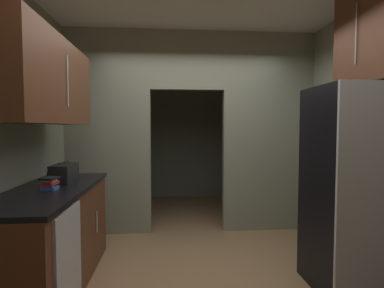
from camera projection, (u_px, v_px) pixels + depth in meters
The scene contains 10 objects.
ground at pixel (204, 282), 2.92m from camera, with size 20.00×20.00×0.00m, color #93704C.
kitchen_partition at pixel (193, 125), 4.30m from camera, with size 3.47×0.12×2.82m.
adjoining_room_shell at pixel (185, 131), 5.89m from camera, with size 3.47×2.27×2.82m.
refrigerator at pixel (354, 189), 2.75m from camera, with size 0.73×0.73×1.84m.
lower_cabinet_run at pixel (51, 239), 2.77m from camera, with size 0.66×1.82×0.93m.
dishwasher at pixel (69, 266), 2.29m from camera, with size 0.02×0.56×0.87m.
upper_cabinet_counterside at pixel (47, 81), 2.69m from camera, with size 0.36×1.63×0.76m.
upper_cabinet_fridgeside at pixel (375, 34), 2.80m from camera, with size 0.36×0.80×0.92m.
boombox at pixel (64, 173), 3.05m from camera, with size 0.19×0.39×0.21m.
book_stack at pixel (49, 183), 2.67m from camera, with size 0.15×0.17×0.11m.
Camera 1 is at (-0.35, -2.83, 1.48)m, focal length 28.55 mm.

